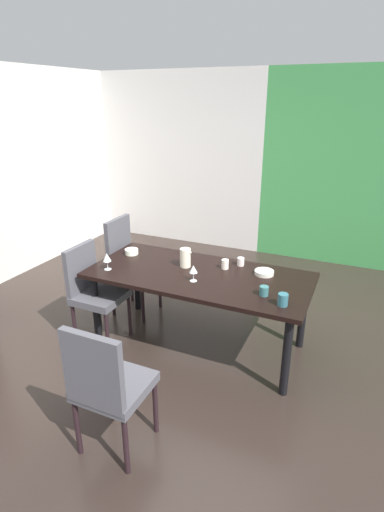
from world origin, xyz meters
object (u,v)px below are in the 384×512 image
object	(u,v)px
chair_head_near	(107,384)
chair_left_far	(128,262)
cup_corner	(225,264)
cup_south	(264,291)
cup_front	(241,262)
serving_bowl_east	(264,272)
wine_glass_left	(107,258)
pitcher_near_shelf	(185,258)
chair_left_near	(93,288)
serving_bowl_right	(132,252)
dining_table	(199,281)
cup_west	(283,300)
wine_glass_center	(193,270)

from	to	relation	value
chair_head_near	chair_left_far	bearing A→B (deg)	118.68
cup_corner	cup_south	bearing A→B (deg)	-39.19
cup_south	cup_front	xyz separation A→B (m)	(-0.36, 0.52, -0.00)
serving_bowl_east	cup_corner	distance (m)	0.37
chair_head_near	wine_glass_left	distance (m)	1.43
cup_south	pitcher_near_shelf	xyz separation A→B (m)	(-0.84, 0.28, 0.05)
chair_left_near	chair_head_near	world-z (taller)	chair_head_near
chair_head_near	serving_bowl_right	size ratio (longest dim) A/B	7.23
cup_front	chair_head_near	bearing A→B (deg)	-100.37
chair_left_near	wine_glass_left	world-z (taller)	chair_left_near
chair_left_near	pitcher_near_shelf	size ratio (longest dim) A/B	5.34
cup_front	pitcher_near_shelf	world-z (taller)	pitcher_near_shelf
serving_bowl_right	pitcher_near_shelf	xyz separation A→B (m)	(0.65, -0.07, 0.07)
dining_table	chair_left_far	world-z (taller)	chair_left_far
chair_head_near	serving_bowl_east	size ratio (longest dim) A/B	5.66
cup_west	cup_corner	distance (m)	0.82
wine_glass_center	cup_west	size ratio (longest dim) A/B	1.50
cup_west	chair_head_near	bearing A→B (deg)	-127.46
wine_glass_center	wine_glass_left	bearing A→B (deg)	-173.48
cup_west	cup_corner	bearing A→B (deg)	142.76
cup_west	chair_left_near	bearing A→B (deg)	-179.14
chair_left_near	cup_west	bearing A→B (deg)	90.86
wine_glass_center	wine_glass_left	size ratio (longest dim) A/B	0.91
dining_table	cup_south	size ratio (longest dim) A/B	25.46
chair_left_near	pitcher_near_shelf	world-z (taller)	chair_left_near
chair_left_far	chair_head_near	bearing A→B (deg)	28.68
serving_bowl_right	cup_corner	bearing A→B (deg)	2.14
serving_bowl_right	serving_bowl_east	bearing A→B (deg)	2.47
chair_left_near	wine_glass_center	size ratio (longest dim) A/B	6.53
chair_left_far	pitcher_near_shelf	size ratio (longest dim) A/B	5.84
chair_head_near	pitcher_near_shelf	size ratio (longest dim) A/B	5.44
chair_left_far	wine_glass_center	size ratio (longest dim) A/B	7.15
serving_bowl_right	cup_south	xyz separation A→B (m)	(1.48, -0.35, 0.01)
dining_table	pitcher_near_shelf	xyz separation A→B (m)	(-0.18, 0.10, 0.17)
wine_glass_center	serving_bowl_east	distance (m)	0.67
dining_table	wine_glass_left	bearing A→B (deg)	-161.89
cup_corner	cup_front	bearing A→B (deg)	50.39
dining_table	pitcher_near_shelf	distance (m)	0.27
cup_south	pitcher_near_shelf	distance (m)	0.88
chair_left_near	cup_south	distance (m)	1.65
cup_south	cup_west	bearing A→B (deg)	-31.49
chair_left_near	serving_bowl_right	bearing A→B (deg)	163.49
pitcher_near_shelf	cup_south	bearing A→B (deg)	-18.55
serving_bowl_east	cup_south	xyz separation A→B (m)	(0.10, -0.41, 0.02)
cup_front	serving_bowl_east	bearing A→B (deg)	-23.34
cup_south	serving_bowl_right	bearing A→B (deg)	166.74
serving_bowl_east	chair_left_far	bearing A→B (deg)	176.41
chair_left_near	wine_glass_left	size ratio (longest dim) A/B	5.97
wine_glass_center	cup_west	bearing A→B (deg)	-8.55
chair_head_near	cup_south	xyz separation A→B (m)	(0.68, 1.23, 0.24)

